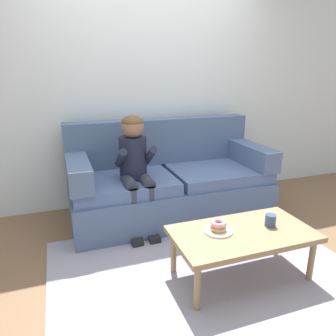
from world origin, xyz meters
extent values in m
plane|color=brown|center=(0.00, 0.00, 0.00)|extent=(10.00, 10.00, 0.00)
cube|color=silver|center=(0.00, 1.40, 1.40)|extent=(8.00, 0.10, 2.80)
cube|color=#9993A3|center=(0.00, -0.25, 0.01)|extent=(2.30, 1.71, 0.01)
cube|color=slate|center=(0.09, 0.80, 0.19)|extent=(2.03, 0.90, 0.38)
cube|color=slate|center=(-0.41, 0.75, 0.44)|extent=(0.97, 0.74, 0.12)
cube|color=slate|center=(0.60, 0.75, 0.44)|extent=(0.97, 0.74, 0.12)
cube|color=slate|center=(0.09, 1.15, 0.74)|extent=(2.03, 0.20, 0.49)
cube|color=slate|center=(-0.82, 0.80, 0.61)|extent=(0.20, 0.90, 0.22)
cube|color=slate|center=(1.01, 0.80, 0.61)|extent=(0.20, 0.90, 0.22)
cube|color=#937551|center=(0.23, -0.37, 0.36)|extent=(1.03, 0.55, 0.04)
cylinder|color=#937551|center=(-0.22, -0.58, 0.17)|extent=(0.04, 0.04, 0.34)
cylinder|color=#937551|center=(0.68, -0.58, 0.17)|extent=(0.04, 0.04, 0.34)
cylinder|color=#937551|center=(-0.22, -0.15, 0.17)|extent=(0.04, 0.04, 0.34)
cylinder|color=#937551|center=(0.68, -0.15, 0.17)|extent=(0.04, 0.04, 0.34)
cylinder|color=#1E2338|center=(-0.31, 0.72, 0.70)|extent=(0.26, 0.26, 0.40)
sphere|color=#846047|center=(-0.31, 0.70, 1.00)|extent=(0.21, 0.21, 0.21)
ellipsoid|color=brown|center=(-0.31, 0.70, 1.04)|extent=(0.20, 0.20, 0.12)
cylinder|color=#333847|center=(-0.39, 0.57, 0.51)|extent=(0.11, 0.30, 0.11)
cylinder|color=#333847|center=(-0.39, 0.42, 0.28)|extent=(0.09, 0.09, 0.44)
cube|color=black|center=(-0.39, 0.37, 0.03)|extent=(0.10, 0.20, 0.06)
cylinder|color=#1E2338|center=(-0.45, 0.62, 0.74)|extent=(0.07, 0.29, 0.23)
cylinder|color=#333847|center=(-0.23, 0.57, 0.51)|extent=(0.11, 0.30, 0.11)
cylinder|color=#333847|center=(-0.23, 0.42, 0.28)|extent=(0.09, 0.09, 0.44)
cube|color=black|center=(-0.23, 0.37, 0.03)|extent=(0.10, 0.20, 0.06)
cylinder|color=#1E2338|center=(-0.18, 0.62, 0.74)|extent=(0.07, 0.29, 0.23)
cylinder|color=white|center=(0.06, -0.31, 0.39)|extent=(0.21, 0.21, 0.01)
torus|color=tan|center=(0.06, -0.31, 0.41)|extent=(0.16, 0.16, 0.04)
torus|color=pink|center=(0.06, -0.31, 0.45)|extent=(0.12, 0.12, 0.04)
cylinder|color=#334C72|center=(0.47, -0.36, 0.43)|extent=(0.08, 0.08, 0.09)
cube|color=red|center=(0.64, -0.03, 0.03)|extent=(0.16, 0.09, 0.05)
cylinder|color=red|center=(0.56, -0.03, 0.03)|extent=(0.06, 0.06, 0.05)
cylinder|color=red|center=(0.73, -0.03, 0.03)|extent=(0.06, 0.06, 0.05)
camera|label=1|loc=(-0.97, -2.13, 1.50)|focal=34.04mm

